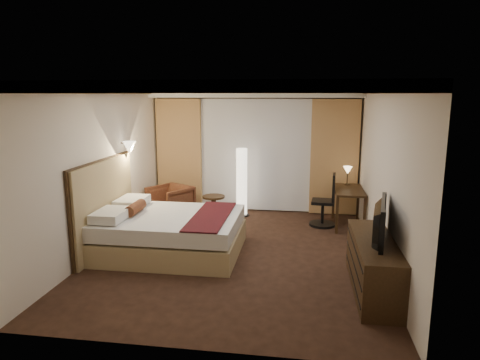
# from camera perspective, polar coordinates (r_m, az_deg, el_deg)

# --- Properties ---
(floor) EXTENTS (4.50, 5.50, 0.01)m
(floor) POSITION_cam_1_polar(r_m,az_deg,el_deg) (7.15, -0.48, -9.71)
(floor) COLOR black
(floor) RESTS_ON ground
(ceiling) EXTENTS (4.50, 5.50, 0.01)m
(ceiling) POSITION_cam_1_polar(r_m,az_deg,el_deg) (6.67, -0.52, 12.48)
(ceiling) COLOR white
(ceiling) RESTS_ON back_wall
(back_wall) EXTENTS (4.50, 0.02, 2.70)m
(back_wall) POSITION_cam_1_polar(r_m,az_deg,el_deg) (9.47, 2.09, 3.96)
(back_wall) COLOR silver
(back_wall) RESTS_ON floor
(left_wall) EXTENTS (0.02, 5.50, 2.70)m
(left_wall) POSITION_cam_1_polar(r_m,az_deg,el_deg) (7.46, -17.83, 1.41)
(left_wall) COLOR silver
(left_wall) RESTS_ON floor
(right_wall) EXTENTS (0.02, 5.50, 2.70)m
(right_wall) POSITION_cam_1_polar(r_m,az_deg,el_deg) (6.81, 18.56, 0.44)
(right_wall) COLOR silver
(right_wall) RESTS_ON floor
(crown_molding) EXTENTS (4.50, 5.50, 0.12)m
(crown_molding) POSITION_cam_1_polar(r_m,az_deg,el_deg) (6.67, -0.52, 11.96)
(crown_molding) COLOR black
(crown_molding) RESTS_ON ceiling
(soffit) EXTENTS (4.50, 0.50, 0.20)m
(soffit) POSITION_cam_1_polar(r_m,az_deg,el_deg) (9.15, 1.97, 11.55)
(soffit) COLOR white
(soffit) RESTS_ON ceiling
(curtain_sheer) EXTENTS (2.48, 0.04, 2.45)m
(curtain_sheer) POSITION_cam_1_polar(r_m,az_deg,el_deg) (9.41, 2.04, 3.30)
(curtain_sheer) COLOR silver
(curtain_sheer) RESTS_ON back_wall
(curtain_left_drape) EXTENTS (1.00, 0.14, 2.45)m
(curtain_left_drape) POSITION_cam_1_polar(r_m,az_deg,el_deg) (9.69, -8.07, 3.43)
(curtain_left_drape) COLOR tan
(curtain_left_drape) RESTS_ON back_wall
(curtain_right_drape) EXTENTS (1.00, 0.14, 2.45)m
(curtain_right_drape) POSITION_cam_1_polar(r_m,az_deg,el_deg) (9.32, 12.45, 2.96)
(curtain_right_drape) COLOR tan
(curtain_right_drape) RESTS_ON back_wall
(wall_sconce) EXTENTS (0.24, 0.24, 0.24)m
(wall_sconce) POSITION_cam_1_polar(r_m,az_deg,el_deg) (8.05, -14.52, 4.23)
(wall_sconce) COLOR white
(wall_sconce) RESTS_ON left_wall
(bed) EXTENTS (2.24, 1.75, 0.66)m
(bed) POSITION_cam_1_polar(r_m,az_deg,el_deg) (7.17, -9.15, -7.00)
(bed) COLOR white
(bed) RESTS_ON floor
(headboard) EXTENTS (0.12, 2.05, 1.50)m
(headboard) POSITION_cam_1_polar(r_m,az_deg,el_deg) (7.47, -17.56, -3.28)
(headboard) COLOR tan
(headboard) RESTS_ON floor
(armchair) EXTENTS (1.02, 1.00, 0.78)m
(armchair) POSITION_cam_1_polar(r_m,az_deg,el_deg) (9.03, -9.28, -2.77)
(armchair) COLOR #512118
(armchair) RESTS_ON floor
(side_table) EXTENTS (0.46, 0.46, 0.51)m
(side_table) POSITION_cam_1_polar(r_m,az_deg,el_deg) (8.90, -3.51, -3.72)
(side_table) COLOR black
(side_table) RESTS_ON floor
(floor_lamp) EXTENTS (0.31, 0.31, 1.47)m
(floor_lamp) POSITION_cam_1_polar(r_m,az_deg,el_deg) (9.08, 0.23, -0.29)
(floor_lamp) COLOR white
(floor_lamp) RESTS_ON floor
(desk) EXTENTS (0.55, 1.12, 0.75)m
(desk) POSITION_cam_1_polar(r_m,az_deg,el_deg) (8.71, 14.21, -3.59)
(desk) COLOR black
(desk) RESTS_ON floor
(desk_lamp) EXTENTS (0.18, 0.18, 0.34)m
(desk_lamp) POSITION_cam_1_polar(r_m,az_deg,el_deg) (8.99, 14.12, 0.44)
(desk_lamp) COLOR #FFD899
(desk_lamp) RESTS_ON desk
(office_chair) EXTENTS (0.55, 0.55, 1.06)m
(office_chair) POSITION_cam_1_polar(r_m,az_deg,el_deg) (8.58, 11.00, -2.60)
(office_chair) COLOR black
(office_chair) RESTS_ON floor
(dresser) EXTENTS (0.50, 1.82, 0.71)m
(dresser) POSITION_cam_1_polar(r_m,az_deg,el_deg) (6.02, 17.32, -10.77)
(dresser) COLOR black
(dresser) RESTS_ON floor
(television) EXTENTS (0.82, 1.19, 0.14)m
(television) POSITION_cam_1_polar(r_m,az_deg,el_deg) (5.81, 17.42, -4.62)
(television) COLOR black
(television) RESTS_ON dresser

